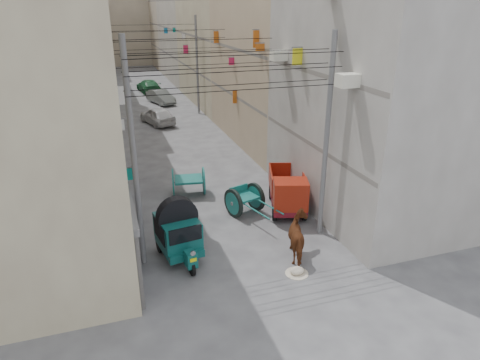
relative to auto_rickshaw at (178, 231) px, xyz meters
name	(u,v)px	position (x,y,z in m)	size (l,w,h in m)	color
ground	(305,356)	(2.29, -5.97, -1.09)	(140.00, 140.00, 0.00)	#454547
building_row_left	(48,33)	(-5.71, 28.16, 5.37)	(8.00, 62.00, 14.00)	#B7AD8A
building_row_right	(226,30)	(10.28, 28.16, 5.37)	(8.00, 62.00, 14.00)	#AAA69F
end_cap_building	(120,20)	(2.29, 60.03, 5.41)	(22.00, 10.00, 13.00)	#B5A68F
shutters_left	(123,182)	(-1.63, 4.41, 0.40)	(0.18, 14.40, 2.88)	#444549
signboards	(167,89)	(2.28, 15.69, 2.34)	(8.22, 40.52, 5.67)	white
ac_units	(313,42)	(5.94, 1.70, 6.34)	(0.70, 6.55, 3.35)	beige
utility_poles	(179,93)	(2.29, 11.03, 2.91)	(7.40, 22.20, 8.00)	slate
overhead_cables	(186,48)	(2.29, 8.43, 5.68)	(7.40, 22.52, 1.12)	black
auto_rickshaw	(178,231)	(0.00, 0.00, 0.00)	(1.75, 2.70, 1.85)	black
tonga_cart	(245,199)	(3.49, 2.65, -0.41)	(1.89, 3.08, 1.31)	black
mini_truck	(288,194)	(5.37, 2.09, -0.19)	(2.45, 3.63, 1.88)	black
second_cart	(189,181)	(1.51, 5.44, -0.35)	(1.77, 1.62, 1.39)	#16605A
feed_sack	(297,271)	(3.72, -2.41, -0.96)	(0.51, 0.41, 0.26)	beige
horse	(300,238)	(4.28, -1.43, -0.28)	(0.88, 1.92, 1.62)	brown
distant_car_white	(157,116)	(1.98, 19.53, -0.42)	(1.58, 3.92, 1.33)	#B6B6B6
distant_car_grey	(161,97)	(3.34, 27.00, -0.45)	(1.35, 3.86, 1.27)	slate
distant_car_green	(149,86)	(2.96, 33.12, -0.42)	(1.86, 4.59, 1.33)	#216036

